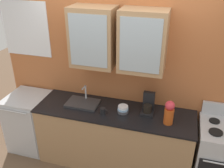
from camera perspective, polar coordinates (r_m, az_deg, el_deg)
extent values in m
plane|color=brown|center=(4.07, 0.43, -16.89)|extent=(10.00, 10.00, 0.00)
cube|color=#B76638|center=(3.62, 2.18, 2.90)|extent=(3.62, 0.10, 2.69)
cube|color=#A87F56|center=(3.31, -4.21, 10.53)|extent=(0.57, 0.38, 0.77)
cube|color=#9EADB7|center=(3.14, -5.43, 9.55)|extent=(0.49, 0.01, 0.66)
cube|color=#A87F56|center=(3.15, 7.01, 9.54)|extent=(0.57, 0.38, 0.77)
cube|color=#9EADB7|center=(2.97, 6.35, 8.49)|extent=(0.49, 0.01, 0.66)
cube|color=white|center=(3.99, -18.87, 11.68)|extent=(0.75, 0.01, 0.81)
cube|color=#A87F56|center=(3.78, 0.45, -12.02)|extent=(2.18, 0.65, 0.89)
cube|color=black|center=(3.51, 0.48, -6.21)|extent=(2.21, 0.67, 0.02)
cube|color=silver|center=(3.74, 23.20, -14.90)|extent=(0.64, 0.64, 0.91)
cylinder|color=black|center=(3.35, 22.37, -10.01)|extent=(0.16, 0.16, 0.02)
cylinder|color=black|center=(3.54, 22.11, -7.72)|extent=(0.13, 0.13, 0.02)
cube|color=#2D2D30|center=(3.67, -6.59, -4.33)|extent=(0.46, 0.31, 0.03)
cylinder|color=silver|center=(3.71, -5.95, -1.79)|extent=(0.02, 0.02, 0.21)
cylinder|color=silver|center=(3.61, -6.38, -0.78)|extent=(0.02, 0.12, 0.02)
cylinder|color=#4C4C54|center=(3.47, 2.50, -6.09)|extent=(0.16, 0.16, 0.04)
cylinder|color=#8CB7E0|center=(3.45, 2.51, -5.69)|extent=(0.15, 0.15, 0.04)
cylinder|color=white|center=(3.43, 2.52, -5.27)|extent=(0.14, 0.14, 0.04)
cylinder|color=#BF4C19|center=(3.28, 12.66, -7.07)|extent=(0.12, 0.12, 0.22)
sphere|color=#D8333F|center=(3.20, 12.94, -4.75)|extent=(0.12, 0.12, 0.12)
cylinder|color=black|center=(3.42, -2.09, -6.09)|extent=(0.07, 0.07, 0.09)
torus|color=black|center=(3.41, -1.41, -6.13)|extent=(0.06, 0.01, 0.06)
cube|color=silver|center=(4.29, -17.97, -8.00)|extent=(0.58, 0.62, 0.91)
cube|color=silver|center=(4.09, -20.34, -10.33)|extent=(0.55, 0.01, 0.82)
cylinder|color=silver|center=(3.86, -21.49, -5.82)|extent=(0.44, 0.02, 0.02)
cube|color=black|center=(3.48, 7.97, -6.33)|extent=(0.17, 0.20, 0.03)
cylinder|color=black|center=(3.42, 7.99, -5.53)|extent=(0.11, 0.11, 0.11)
cube|color=black|center=(3.46, 8.31, -3.71)|extent=(0.15, 0.06, 0.26)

